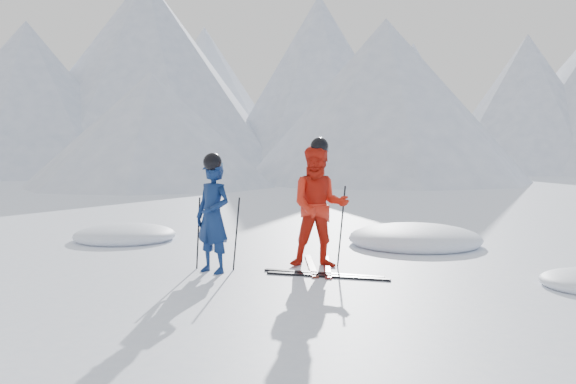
% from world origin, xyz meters
% --- Properties ---
extents(ground, '(160.00, 160.00, 0.00)m').
position_xyz_m(ground, '(0.00, 0.00, 0.00)').
color(ground, white).
rests_on(ground, ground).
extents(mountain_range, '(106.15, 62.94, 15.53)m').
position_xyz_m(mountain_range, '(5.71, 35.31, 6.72)').
color(mountain_range, '#B2BCD1').
rests_on(mountain_range, ground).
extents(skier_blue, '(0.67, 0.55, 1.57)m').
position_xyz_m(skier_blue, '(-2.55, -0.29, 0.78)').
color(skier_blue, '#0D2150').
rests_on(skier_blue, ground).
extents(skier_red, '(1.03, 0.91, 1.79)m').
position_xyz_m(skier_red, '(-1.23, 0.54, 0.90)').
color(skier_red, red).
rests_on(skier_red, ground).
extents(pole_blue_left, '(0.11, 0.08, 1.05)m').
position_xyz_m(pole_blue_left, '(-2.85, -0.14, 0.52)').
color(pole_blue_left, black).
rests_on(pole_blue_left, ground).
extents(pole_blue_right, '(0.11, 0.07, 1.05)m').
position_xyz_m(pole_blue_right, '(-2.30, -0.04, 0.52)').
color(pole_blue_right, black).
rests_on(pole_blue_right, ground).
extents(pole_red_left, '(0.12, 0.09, 1.19)m').
position_xyz_m(pole_red_left, '(-1.53, 0.79, 0.60)').
color(pole_red_left, black).
rests_on(pole_red_left, ground).
extents(pole_red_right, '(0.12, 0.08, 1.19)m').
position_xyz_m(pole_red_right, '(-0.93, 0.69, 0.60)').
color(pole_red_right, black).
rests_on(pole_red_right, ground).
extents(ski_worn_left, '(0.64, 1.64, 0.03)m').
position_xyz_m(ski_worn_left, '(-1.35, 0.54, 0.01)').
color(ski_worn_left, black).
rests_on(ski_worn_left, ground).
extents(ski_worn_right, '(0.53, 1.67, 0.03)m').
position_xyz_m(ski_worn_right, '(-1.11, 0.54, 0.01)').
color(ski_worn_right, black).
rests_on(ski_worn_right, ground).
extents(ski_loose_a, '(1.70, 0.13, 0.03)m').
position_xyz_m(ski_loose_a, '(-1.04, 0.01, 0.01)').
color(ski_loose_a, black).
rests_on(ski_loose_a, ground).
extents(ski_loose_b, '(1.70, 0.11, 0.03)m').
position_xyz_m(ski_loose_b, '(-0.94, -0.14, 0.01)').
color(ski_loose_b, black).
rests_on(ski_loose_b, ground).
extents(snow_lumps, '(9.48, 4.71, 0.53)m').
position_xyz_m(snow_lumps, '(-1.50, 2.51, 0.00)').
color(snow_lumps, white).
rests_on(snow_lumps, ground).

